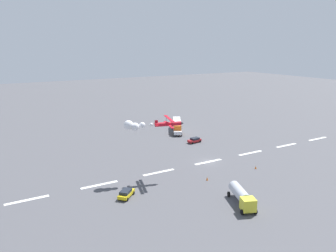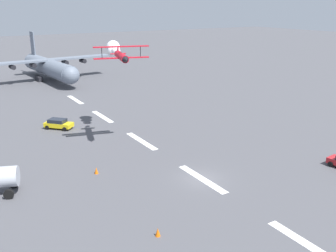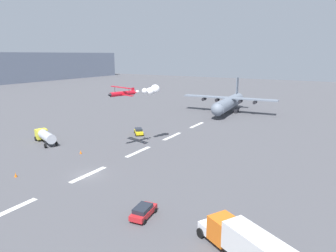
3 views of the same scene
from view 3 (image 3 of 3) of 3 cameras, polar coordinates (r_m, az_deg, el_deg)
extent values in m
plane|color=#4C4C51|center=(53.51, -14.63, -8.76)|extent=(440.00, 440.00, 0.00)
cube|color=white|center=(45.63, -27.64, -13.88)|extent=(8.00, 0.90, 0.01)
cube|color=white|center=(53.51, -14.63, -8.75)|extent=(8.00, 0.90, 0.01)
cube|color=white|center=(63.62, -5.58, -4.81)|extent=(8.00, 0.90, 0.01)
cube|color=white|center=(75.07, 0.78, -1.93)|extent=(8.00, 0.90, 0.01)
cube|color=white|center=(87.33, 5.39, 0.18)|extent=(8.00, 0.90, 0.01)
cylinder|color=slate|center=(107.17, 11.28, 4.19)|extent=(27.16, 6.33, 4.15)
sphere|color=slate|center=(94.36, 9.20, 3.07)|extent=(3.94, 3.94, 3.94)
cube|color=slate|center=(106.90, 11.32, 5.18)|extent=(5.80, 32.26, 0.40)
cylinder|color=black|center=(109.15, 6.75, 5.03)|extent=(2.48, 1.29, 1.10)
cylinder|color=black|center=(107.70, 9.18, 4.84)|extent=(2.48, 1.29, 1.10)
cylinder|color=black|center=(105.72, 13.36, 4.50)|extent=(2.48, 1.29, 1.10)
cylinder|color=black|center=(104.82, 15.93, 4.28)|extent=(2.48, 1.29, 1.10)
cube|color=slate|center=(117.44, 12.81, 7.39)|extent=(2.82, 0.53, 6.00)
cube|color=slate|center=(117.99, 12.69, 5.08)|extent=(2.73, 9.13, 0.24)
cube|color=black|center=(107.97, 12.67, 2.75)|extent=(3.27, 1.26, 1.20)
cube|color=black|center=(109.21, 10.04, 2.99)|extent=(3.27, 1.26, 1.20)
cylinder|color=red|center=(62.18, -8.46, 6.01)|extent=(5.79, 2.41, 0.90)
cube|color=red|center=(62.08, -8.60, 5.86)|extent=(2.44, 6.78, 0.12)
cube|color=red|center=(61.92, -8.65, 7.13)|extent=(2.44, 6.78, 0.12)
cylinder|color=black|center=(60.07, -7.28, 6.32)|extent=(0.08, 0.08, 1.38)
cylinder|color=black|center=(63.96, -9.89, 6.65)|extent=(0.08, 0.08, 1.38)
cube|color=red|center=(63.66, -6.57, 6.64)|extent=(0.70, 0.28, 1.10)
cube|color=red|center=(63.71, -6.56, 6.29)|extent=(1.11, 2.09, 0.08)
cone|color=black|center=(60.37, -10.95, 5.71)|extent=(0.88, 0.93, 0.77)
sphere|color=white|center=(64.29, -5.74, 6.40)|extent=(0.70, 0.70, 0.70)
sphere|color=white|center=(65.44, -4.37, 6.53)|extent=(1.26, 1.26, 1.26)
sphere|color=white|center=(66.57, -3.38, 6.45)|extent=(1.71, 1.71, 1.71)
sphere|color=white|center=(67.28, -2.40, 6.90)|extent=(1.99, 1.99, 1.99)
cube|color=silver|center=(35.88, 8.04, -18.03)|extent=(2.96, 2.63, 1.10)
cube|color=orange|center=(34.18, 10.24, -18.37)|extent=(3.36, 3.32, 2.60)
cylinder|color=black|center=(35.65, 6.12, -19.23)|extent=(0.85, 1.13, 1.10)
cylinder|color=black|center=(36.98, 9.42, -18.05)|extent=(0.85, 1.13, 1.10)
cube|color=yellow|center=(77.03, -22.58, -1.35)|extent=(3.04, 2.92, 2.20)
cylinder|color=#B7BCC6|center=(72.96, -21.67, -1.84)|extent=(4.27, 6.68, 2.10)
cylinder|color=black|center=(77.56, -23.48, -2.18)|extent=(0.66, 1.05, 1.00)
cylinder|color=black|center=(70.79, -21.94, -3.44)|extent=(0.66, 1.05, 1.00)
cylinder|color=black|center=(78.16, -21.79, -1.91)|extent=(0.66, 1.05, 1.00)
cylinder|color=black|center=(71.44, -20.10, -3.14)|extent=(0.66, 1.05, 1.00)
cube|color=#B21E23|center=(39.28, -4.60, -15.73)|extent=(4.40, 2.30, 0.65)
cube|color=#1E232D|center=(38.84, -4.76, -15.09)|extent=(2.71, 1.95, 0.55)
cylinder|color=black|center=(40.95, -4.74, -14.97)|extent=(0.66, 0.30, 0.64)
cylinder|color=black|center=(38.71, -6.89, -16.81)|extent=(0.66, 0.30, 0.64)
cylinder|color=black|center=(40.22, -2.39, -15.49)|extent=(0.66, 0.30, 0.64)
cylinder|color=black|center=(37.94, -4.42, -17.42)|extent=(0.66, 0.30, 0.64)
cube|color=yellow|center=(77.04, -5.49, -1.11)|extent=(4.33, 4.20, 0.65)
cube|color=#1E232D|center=(77.09, -5.52, -0.64)|extent=(2.99, 2.94, 0.55)
cylinder|color=black|center=(75.81, -4.67, -1.58)|extent=(0.62, 0.60, 0.64)
cylinder|color=black|center=(78.65, -4.97, -1.04)|extent=(0.62, 0.60, 0.64)
cylinder|color=black|center=(75.60, -6.02, -1.65)|extent=(0.62, 0.60, 0.64)
cylinder|color=black|center=(78.45, -6.27, -1.11)|extent=(0.62, 0.60, 0.64)
cone|color=orange|center=(56.53, -26.57, -8.16)|extent=(0.44, 0.44, 0.75)
cone|color=orange|center=(64.52, -15.99, -4.67)|extent=(0.44, 0.44, 0.75)
camera|label=1|loc=(129.47, -20.52, 16.34)|focal=35.44mm
camera|label=2|loc=(58.96, -55.96, 6.03)|focal=40.85mm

